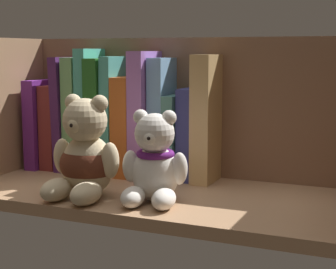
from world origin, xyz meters
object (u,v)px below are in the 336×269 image
(teddy_bear_larger, at_px, (85,157))
(book_1, at_px, (62,126))
(book_0, at_px, (49,122))
(book_8, at_px, (149,114))
(book_6, at_px, (119,115))
(book_12, at_px, (209,118))
(book_10, at_px, (178,136))
(book_11, at_px, (191,134))
(book_7, at_px, (133,125))
(book_5, at_px, (107,115))
(book_3, at_px, (83,113))
(teddy_bear_smaller, at_px, (154,163))
(book_9, at_px, (165,118))
(book_2, at_px, (72,113))
(book_4, at_px, (94,110))

(teddy_bear_larger, bearing_deg, book_1, 132.49)
(book_0, height_order, teddy_bear_larger, book_0)
(book_8, bearing_deg, book_6, 180.00)
(book_0, distance_m, teddy_bear_larger, 0.28)
(book_6, height_order, book_12, book_12)
(book_10, relative_size, teddy_bear_larger, 0.93)
(book_11, bearing_deg, book_1, 180.00)
(book_12, bearing_deg, book_7, 180.00)
(book_5, bearing_deg, book_1, 180.00)
(book_11, bearing_deg, book_12, 0.00)
(book_7, bearing_deg, book_3, 180.00)
(book_3, distance_m, book_7, 0.12)
(book_3, bearing_deg, book_5, 0.00)
(book_8, relative_size, teddy_bear_smaller, 1.62)
(book_5, height_order, book_12, book_12)
(book_5, height_order, teddy_bear_smaller, book_5)
(book_6, bearing_deg, book_3, 180.00)
(book_12, relative_size, teddy_bear_smaller, 1.58)
(book_3, height_order, book_11, book_3)
(book_1, distance_m, teddy_bear_larger, 0.26)
(book_9, distance_m, book_12, 0.09)
(book_11, bearing_deg, book_8, 180.00)
(book_7, xyz_separation_m, teddy_bear_smaller, (0.13, -0.18, -0.03))
(book_2, distance_m, book_6, 0.11)
(book_2, distance_m, book_9, 0.21)
(book_11, relative_size, teddy_bear_larger, 1.01)
(book_5, bearing_deg, book_7, 0.00)
(book_4, relative_size, book_11, 1.42)
(book_5, distance_m, book_8, 0.09)
(book_12, xyz_separation_m, teddy_bear_larger, (-0.15, -0.19, -0.05))
(teddy_bear_smaller, bearing_deg, book_11, 91.93)
(book_6, bearing_deg, teddy_bear_larger, -78.27)
(book_1, xyz_separation_m, book_10, (0.26, 0.00, -0.01))
(book_2, distance_m, book_7, 0.14)
(book_12, relative_size, teddy_bear_larger, 1.38)
(book_10, xyz_separation_m, teddy_bear_larger, (-0.08, -0.19, -0.01))
(book_4, bearing_deg, book_6, 0.00)
(book_2, relative_size, book_5, 1.01)
(book_5, bearing_deg, book_3, 180.00)
(book_12, distance_m, teddy_bear_larger, 0.25)
(book_11, distance_m, teddy_bear_larger, 0.22)
(book_7, xyz_separation_m, book_11, (0.12, 0.00, -0.01))
(book_0, relative_size, book_3, 0.80)
(book_2, xyz_separation_m, teddy_bear_smaller, (0.27, -0.18, -0.05))
(book_5, relative_size, teddy_bear_larger, 1.33)
(book_9, xyz_separation_m, book_12, (0.09, 0.00, 0.00))
(book_1, distance_m, teddy_bear_smaller, 0.34)
(book_9, distance_m, teddy_bear_larger, 0.21)
(book_0, bearing_deg, book_7, 0.00)
(book_6, relative_size, teddy_bear_smaller, 1.55)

